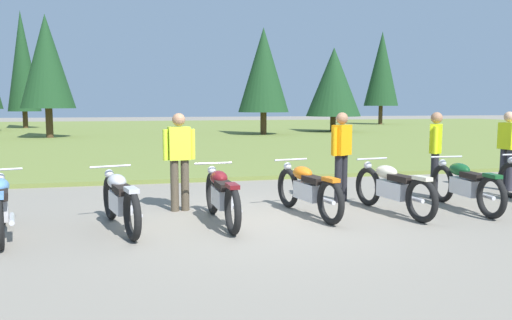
{
  "coord_description": "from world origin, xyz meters",
  "views": [
    {
      "loc": [
        -1.82,
        -7.29,
        1.8
      ],
      "look_at": [
        0.0,
        0.6,
        0.9
      ],
      "focal_mm": 34.6,
      "sensor_mm": 36.0,
      "label": 1
    }
  ],
  "objects_px": {
    "motorcycle_silver": "(120,200)",
    "motorcycle_british_green": "(465,185)",
    "motorcycle_orange": "(307,189)",
    "rider_near_row_end": "(179,156)",
    "rider_checking_bike": "(508,146)",
    "motorcycle_cream": "(392,187)",
    "rider_in_hivis_vest": "(435,149)",
    "motorcycle_sky_blue": "(0,205)",
    "motorcycle_maroon": "(221,195)",
    "rider_with_back_turned": "(341,151)"
  },
  "relations": [
    {
      "from": "motorcycle_british_green",
      "to": "rider_near_row_end",
      "type": "xyz_separation_m",
      "value": [
        -4.81,
        1.0,
        0.51
      ]
    },
    {
      "from": "motorcycle_orange",
      "to": "rider_near_row_end",
      "type": "distance_m",
      "value": 2.23
    },
    {
      "from": "motorcycle_maroon",
      "to": "motorcycle_cream",
      "type": "bearing_deg",
      "value": 0.93
    },
    {
      "from": "motorcycle_sky_blue",
      "to": "motorcycle_orange",
      "type": "bearing_deg",
      "value": 4.06
    },
    {
      "from": "motorcycle_silver",
      "to": "rider_near_row_end",
      "type": "xyz_separation_m",
      "value": [
        0.94,
        1.08,
        0.51
      ]
    },
    {
      "from": "motorcycle_sky_blue",
      "to": "rider_checking_bike",
      "type": "height_order",
      "value": "rider_checking_bike"
    },
    {
      "from": "motorcycle_orange",
      "to": "motorcycle_british_green",
      "type": "xyz_separation_m",
      "value": [
        2.8,
        -0.19,
        0.0
      ]
    },
    {
      "from": "motorcycle_maroon",
      "to": "motorcycle_silver",
      "type": "bearing_deg",
      "value": -178.67
    },
    {
      "from": "motorcycle_silver",
      "to": "rider_in_hivis_vest",
      "type": "relative_size",
      "value": 1.23
    },
    {
      "from": "motorcycle_maroon",
      "to": "rider_near_row_end",
      "type": "xyz_separation_m",
      "value": [
        -0.55,
        1.04,
        0.51
      ]
    },
    {
      "from": "motorcycle_silver",
      "to": "rider_in_hivis_vest",
      "type": "xyz_separation_m",
      "value": [
        5.89,
        1.2,
        0.51
      ]
    },
    {
      "from": "motorcycle_sky_blue",
      "to": "motorcycle_silver",
      "type": "distance_m",
      "value": 1.59
    },
    {
      "from": "motorcycle_sky_blue",
      "to": "rider_in_hivis_vest",
      "type": "bearing_deg",
      "value": 9.5
    },
    {
      "from": "motorcycle_silver",
      "to": "motorcycle_orange",
      "type": "distance_m",
      "value": 2.97
    },
    {
      "from": "motorcycle_maroon",
      "to": "rider_checking_bike",
      "type": "distance_m",
      "value": 6.56
    },
    {
      "from": "motorcycle_sky_blue",
      "to": "motorcycle_maroon",
      "type": "xyz_separation_m",
      "value": [
        3.08,
        0.09,
        0.0
      ]
    },
    {
      "from": "motorcycle_silver",
      "to": "motorcycle_british_green",
      "type": "distance_m",
      "value": 5.75
    },
    {
      "from": "motorcycle_sky_blue",
      "to": "rider_with_back_turned",
      "type": "bearing_deg",
      "value": 13.03
    },
    {
      "from": "motorcycle_maroon",
      "to": "motorcycle_cream",
      "type": "distance_m",
      "value": 2.89
    },
    {
      "from": "motorcycle_british_green",
      "to": "rider_checking_bike",
      "type": "distance_m",
      "value": 2.63
    },
    {
      "from": "motorcycle_orange",
      "to": "rider_in_hivis_vest",
      "type": "distance_m",
      "value": 3.12
    },
    {
      "from": "motorcycle_silver",
      "to": "motorcycle_orange",
      "type": "height_order",
      "value": "same"
    },
    {
      "from": "motorcycle_orange",
      "to": "motorcycle_silver",
      "type": "bearing_deg",
      "value": -174.79
    },
    {
      "from": "motorcycle_orange",
      "to": "motorcycle_british_green",
      "type": "relative_size",
      "value": 0.99
    },
    {
      "from": "motorcycle_cream",
      "to": "motorcycle_british_green",
      "type": "distance_m",
      "value": 1.37
    },
    {
      "from": "motorcycle_maroon",
      "to": "motorcycle_british_green",
      "type": "relative_size",
      "value": 1.0
    },
    {
      "from": "rider_near_row_end",
      "to": "rider_checking_bike",
      "type": "xyz_separation_m",
      "value": [
        6.91,
        0.51,
        0.0
      ]
    },
    {
      "from": "motorcycle_british_green",
      "to": "rider_checking_bike",
      "type": "relative_size",
      "value": 1.26
    },
    {
      "from": "motorcycle_silver",
      "to": "rider_checking_bike",
      "type": "height_order",
      "value": "rider_checking_bike"
    },
    {
      "from": "motorcycle_silver",
      "to": "motorcycle_british_green",
      "type": "height_order",
      "value": "same"
    },
    {
      "from": "motorcycle_sky_blue",
      "to": "motorcycle_cream",
      "type": "height_order",
      "value": "same"
    },
    {
      "from": "rider_with_back_turned",
      "to": "motorcycle_sky_blue",
      "type": "bearing_deg",
      "value": -166.97
    },
    {
      "from": "motorcycle_silver",
      "to": "motorcycle_cream",
      "type": "relative_size",
      "value": 0.98
    },
    {
      "from": "motorcycle_british_green",
      "to": "rider_near_row_end",
      "type": "bearing_deg",
      "value": 168.23
    },
    {
      "from": "motorcycle_maroon",
      "to": "motorcycle_orange",
      "type": "bearing_deg",
      "value": 9.12
    },
    {
      "from": "rider_in_hivis_vest",
      "to": "motorcycle_silver",
      "type": "bearing_deg",
      "value": -168.5
    },
    {
      "from": "rider_near_row_end",
      "to": "rider_checking_bike",
      "type": "relative_size",
      "value": 1.0
    },
    {
      "from": "motorcycle_british_green",
      "to": "motorcycle_silver",
      "type": "bearing_deg",
      "value": -179.22
    },
    {
      "from": "rider_in_hivis_vest",
      "to": "motorcycle_british_green",
      "type": "bearing_deg",
      "value": -96.82
    },
    {
      "from": "rider_near_row_end",
      "to": "rider_in_hivis_vest",
      "type": "xyz_separation_m",
      "value": [
        4.94,
        0.12,
        0.0
      ]
    },
    {
      "from": "motorcycle_cream",
      "to": "motorcycle_british_green",
      "type": "relative_size",
      "value": 0.99
    },
    {
      "from": "motorcycle_silver",
      "to": "rider_in_hivis_vest",
      "type": "bearing_deg",
      "value": 11.5
    },
    {
      "from": "motorcycle_silver",
      "to": "motorcycle_british_green",
      "type": "bearing_deg",
      "value": 0.78
    },
    {
      "from": "motorcycle_sky_blue",
      "to": "rider_checking_bike",
      "type": "relative_size",
      "value": 1.24
    },
    {
      "from": "motorcycle_sky_blue",
      "to": "motorcycle_maroon",
      "type": "height_order",
      "value": "same"
    },
    {
      "from": "motorcycle_british_green",
      "to": "rider_with_back_turned",
      "type": "distance_m",
      "value": 2.2
    },
    {
      "from": "rider_near_row_end",
      "to": "motorcycle_orange",
      "type": "bearing_deg",
      "value": -21.94
    },
    {
      "from": "motorcycle_cream",
      "to": "rider_in_hivis_vest",
      "type": "distance_m",
      "value": 1.94
    },
    {
      "from": "motorcycle_orange",
      "to": "motorcycle_cream",
      "type": "bearing_deg",
      "value": -7.5
    },
    {
      "from": "motorcycle_silver",
      "to": "motorcycle_british_green",
      "type": "xyz_separation_m",
      "value": [
        5.75,
        0.08,
        0.0
      ]
    }
  ]
}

